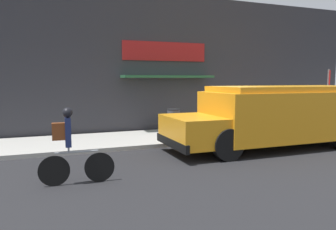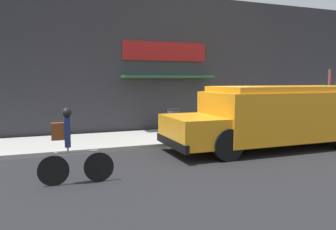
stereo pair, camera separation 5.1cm
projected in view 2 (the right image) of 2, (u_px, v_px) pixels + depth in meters
The scene contains 7 objects.
ground_plane at pixel (219, 143), 11.50m from camera, with size 70.00×70.00×0.00m, color #232326.
sidewalk at pixel (200, 135), 12.87m from camera, with size 28.00×2.98×0.13m.
storefront at pixel (183, 64), 14.14m from camera, with size 17.54×0.99×5.76m.
school_bus at pixel (278, 115), 10.68m from camera, with size 6.92×2.76×2.02m.
cyclist at pixel (70, 147), 6.93m from camera, with size 1.59×0.21×1.65m.
stop_sign_post at pixel (329, 89), 13.66m from camera, with size 0.45×0.45×2.52m.
trash_bin at pixel (174, 122), 12.56m from camera, with size 0.50×0.50×0.97m.
Camera 2 is at (-5.71, -9.94, 2.24)m, focal length 35.00 mm.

